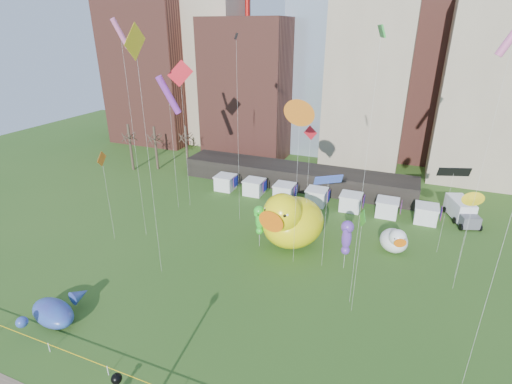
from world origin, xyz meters
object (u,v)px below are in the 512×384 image
at_px(small_duck, 395,240).
at_px(whale_inflatable, 55,311).
at_px(big_duck, 291,220).
at_px(seahorse_purple, 347,235).
at_px(box_truck, 461,210).
at_px(seahorse_green, 259,218).

height_order(small_duck, whale_inflatable, small_duck).
bearing_deg(big_duck, seahorse_purple, -6.91).
height_order(big_duck, box_truck, big_duck).
bearing_deg(small_duck, box_truck, 38.76).
height_order(small_duck, seahorse_purple, seahorse_purple).
distance_m(small_duck, seahorse_green, 15.93).
relative_size(big_duck, small_duck, 2.18).
distance_m(big_duck, small_duck, 12.20).
bearing_deg(small_duck, seahorse_green, 179.90).
xyz_separation_m(seahorse_green, box_truck, (22.80, 16.92, -2.43)).
relative_size(small_duck, seahorse_purple, 0.81).
relative_size(small_duck, seahorse_green, 0.88).
bearing_deg(big_duck, box_truck, 50.88).
distance_m(big_duck, seahorse_purple, 7.33).
distance_m(seahorse_purple, box_truck, 21.90).
height_order(big_duck, seahorse_green, big_duck).
relative_size(seahorse_green, box_truck, 0.79).
bearing_deg(big_duck, seahorse_green, -141.08).
relative_size(big_duck, seahorse_purple, 1.77).
distance_m(whale_inflatable, box_truck, 49.86).
bearing_deg(box_truck, seahorse_green, -162.83).
relative_size(big_duck, whale_inflatable, 1.61).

